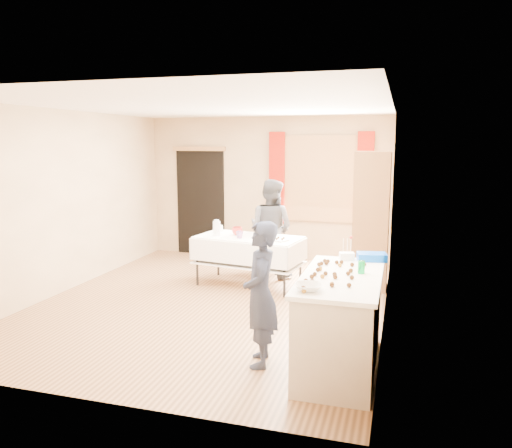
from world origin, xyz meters
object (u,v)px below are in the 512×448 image
(cabinet, at_px, (371,221))
(counter, at_px, (340,322))
(girl, at_px, (261,294))
(party_table, at_px, (249,257))
(chair, at_px, (269,255))
(woman, at_px, (271,228))

(cabinet, relative_size, counter, 1.30)
(cabinet, relative_size, girl, 1.43)
(party_table, distance_m, chair, 0.89)
(cabinet, distance_m, party_table, 1.89)
(counter, bearing_deg, woman, 115.93)
(cabinet, height_order, girl, cabinet)
(party_table, bearing_deg, girl, -61.79)
(counter, height_order, girl, girl)
(party_table, xyz_separation_m, chair, (0.08, 0.87, -0.17))
(chair, relative_size, woman, 0.59)
(party_table, relative_size, woman, 1.07)
(party_table, relative_size, girl, 1.19)
(cabinet, relative_size, chair, 2.17)
(party_table, xyz_separation_m, girl, (0.91, -2.55, 0.26))
(girl, distance_m, woman, 3.26)
(counter, distance_m, woman, 3.39)
(party_table, relative_size, chair, 1.81)
(cabinet, bearing_deg, girl, -105.97)
(chair, xyz_separation_m, woman, (0.10, -0.25, 0.51))
(counter, height_order, party_table, counter)
(girl, bearing_deg, woman, 179.08)
(cabinet, xyz_separation_m, girl, (-0.85, -2.97, -0.30))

